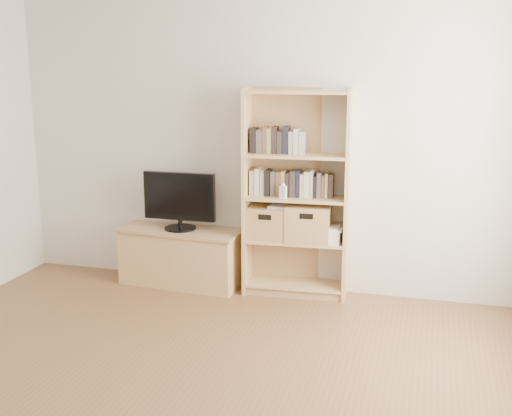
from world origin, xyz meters
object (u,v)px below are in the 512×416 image
at_px(basket_left, 269,222).
at_px(baby_monitor, 283,192).
at_px(tv_stand, 181,258).
at_px(laptop, 288,207).
at_px(basket_right, 308,223).
at_px(television, 180,201).
at_px(bookshelf, 296,194).

bearing_deg(basket_left, baby_monitor, -31.42).
relative_size(tv_stand, laptop, 3.57).
xyz_separation_m(basket_left, basket_right, (0.34, 0.02, 0.01)).
xyz_separation_m(television, laptop, (0.97, 0.02, 0.01)).
relative_size(television, basket_right, 1.77).
height_order(baby_monitor, laptop, baby_monitor).
height_order(television, basket_right, television).
bearing_deg(basket_right, basket_left, 179.71).
relative_size(bookshelf, basket_left, 5.26).
relative_size(bookshelf, laptop, 5.88).
bearing_deg(laptop, basket_left, -176.74).
distance_m(television, baby_monitor, 0.96).
height_order(television, basket_left, television).
height_order(basket_right, laptop, basket_right).
distance_m(television, laptop, 0.97).
xyz_separation_m(tv_stand, baby_monitor, (0.94, -0.06, 0.67)).
distance_m(bookshelf, basket_left, 0.34).
bearing_deg(basket_right, laptop, -174.25).
xyz_separation_m(baby_monitor, basket_left, (-0.14, 0.08, -0.29)).
bearing_deg(bookshelf, basket_left, -178.81).
height_order(tv_stand, bookshelf, bookshelf).
distance_m(bookshelf, laptop, 0.12).
distance_m(tv_stand, basket_right, 1.21).
bearing_deg(bookshelf, laptop, -160.03).
distance_m(tv_stand, basket_left, 0.89).
height_order(bookshelf, basket_left, bookshelf).
height_order(baby_monitor, basket_left, baby_monitor).
relative_size(bookshelf, television, 2.69).
distance_m(basket_left, basket_right, 0.34).
height_order(bookshelf, baby_monitor, bookshelf).
distance_m(tv_stand, bookshelf, 1.21).
bearing_deg(basket_right, bookshelf, 177.10).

